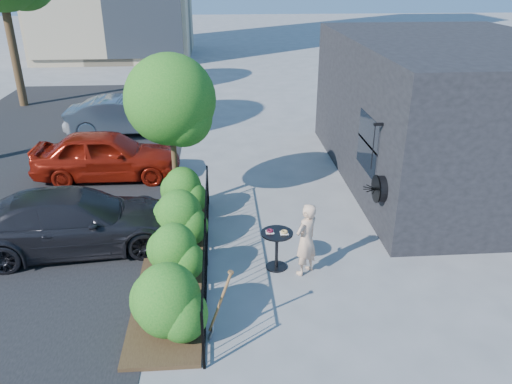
{
  "coord_description": "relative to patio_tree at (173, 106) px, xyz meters",
  "views": [
    {
      "loc": [
        -1.14,
        -9.07,
        5.81
      ],
      "look_at": [
        -0.37,
        1.04,
        1.2
      ],
      "focal_mm": 35.0,
      "sensor_mm": 36.0,
      "label": 1
    }
  ],
  "objects": [
    {
      "name": "car_silver",
      "position": [
        -2.51,
        6.72,
        -2.08
      ],
      "size": [
        4.16,
        1.51,
        1.36
      ],
      "primitive_type": "imported",
      "rotation": [
        0.0,
        0.0,
        1.59
      ],
      "color": "#AAAAAF",
      "rests_on": "ground"
    },
    {
      "name": "ground",
      "position": [
        2.24,
        -2.76,
        -2.76
      ],
      "size": [
        120.0,
        120.0,
        0.0
      ],
      "primitive_type": "plane",
      "color": "gray",
      "rests_on": "ground"
    },
    {
      "name": "car_red",
      "position": [
        -2.25,
        2.32,
        -2.04
      ],
      "size": [
        4.25,
        1.74,
        1.44
      ],
      "primitive_type": "imported",
      "rotation": [
        0.0,
        0.0,
        1.56
      ],
      "color": "maroon",
      "rests_on": "ground"
    },
    {
      "name": "cafe_table",
      "position": [
        2.2,
        -2.95,
        -2.18
      ],
      "size": [
        0.67,
        0.67,
        0.89
      ],
      "rotation": [
        0.0,
        0.0,
        -0.03
      ],
      "color": "black",
      "rests_on": "ground"
    },
    {
      "name": "woman",
      "position": [
        2.76,
        -3.18,
        -1.98
      ],
      "size": [
        0.68,
        0.66,
        1.57
      ],
      "primitive_type": "imported",
      "rotation": [
        0.0,
        0.0,
        3.86
      ],
      "color": "#DEB08F",
      "rests_on": "ground"
    },
    {
      "name": "patio_tree",
      "position": [
        0.0,
        0.0,
        0.0
      ],
      "size": [
        2.2,
        2.2,
        3.94
      ],
      "color": "#3F2B19",
      "rests_on": "ground"
    },
    {
      "name": "shovel",
      "position": [
        0.98,
        -5.04,
        -2.17
      ],
      "size": [
        0.47,
        0.18,
        1.36
      ],
      "color": "brown",
      "rests_on": "ground"
    },
    {
      "name": "planting_bed",
      "position": [
        0.04,
        -2.76,
        -2.72
      ],
      "size": [
        1.3,
        6.0,
        0.08
      ],
      "primitive_type": "cube",
      "color": "#382616",
      "rests_on": "ground"
    },
    {
      "name": "car_darkgrey",
      "position": [
        -2.17,
        -1.79,
        -2.09
      ],
      "size": [
        4.87,
        2.45,
        1.36
      ],
      "primitive_type": "imported",
      "rotation": [
        0.0,
        0.0,
        1.69
      ],
      "color": "black",
      "rests_on": "ground"
    },
    {
      "name": "shrubs",
      "position": [
        0.14,
        -2.66,
        -2.06
      ],
      "size": [
        1.1,
        5.6,
        1.24
      ],
      "color": "#166218",
      "rests_on": "ground"
    },
    {
      "name": "shop_building",
      "position": [
        7.73,
        1.74,
        -0.76
      ],
      "size": [
        6.22,
        9.0,
        4.0
      ],
      "color": "black",
      "rests_on": "ground"
    },
    {
      "name": "fence",
      "position": [
        0.74,
        -2.76,
        -2.2
      ],
      "size": [
        0.05,
        6.05,
        1.1
      ],
      "color": "black",
      "rests_on": "ground"
    }
  ]
}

